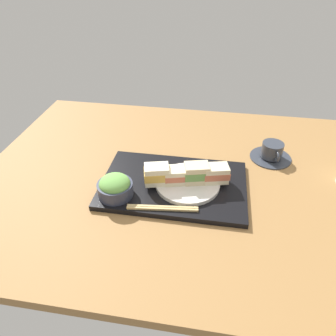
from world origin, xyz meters
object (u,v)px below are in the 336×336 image
(sandwich_inner_far, at_px, (196,173))
(salad_bowl, at_px, (115,187))
(chopsticks_pair, at_px, (162,208))
(coffee_cup, at_px, (272,152))
(sandwich_farmost, at_px, (216,173))
(sandwich_inner_near, at_px, (177,175))
(sandwich_nearmost, at_px, (157,174))
(sandwich_plate, at_px, (186,183))

(sandwich_inner_far, height_order, salad_bowl, sandwich_inner_far)
(sandwich_inner_far, relative_size, chopsticks_pair, 0.42)
(salad_bowl, height_order, coffee_cup, salad_bowl)
(coffee_cup, bearing_deg, salad_bowl, -148.19)
(sandwich_farmost, bearing_deg, sandwich_inner_near, -167.67)
(sandwich_inner_far, bearing_deg, coffee_cup, 40.19)
(salad_bowl, xyz_separation_m, coffee_cup, (0.48, 0.30, -0.02))
(sandwich_inner_near, bearing_deg, chopsticks_pair, -101.98)
(sandwich_nearmost, distance_m, coffee_cup, 0.44)
(sandwich_nearmost, distance_m, salad_bowl, 0.13)
(sandwich_nearmost, height_order, coffee_cup, sandwich_nearmost)
(sandwich_farmost, xyz_separation_m, chopsticks_pair, (-0.14, -0.14, -0.04))
(sandwich_plate, distance_m, sandwich_nearmost, 0.10)
(sandwich_inner_near, bearing_deg, sandwich_plate, 12.33)
(sandwich_inner_near, xyz_separation_m, salad_bowl, (-0.17, -0.07, -0.01))
(sandwich_inner_far, distance_m, sandwich_farmost, 0.06)
(salad_bowl, bearing_deg, sandwich_farmost, 19.07)
(sandwich_plate, xyz_separation_m, sandwich_farmost, (0.09, 0.02, 0.03))
(sandwich_inner_far, xyz_separation_m, sandwich_farmost, (0.06, 0.01, -0.00))
(sandwich_inner_near, relative_size, sandwich_inner_far, 0.97)
(sandwich_plate, height_order, chopsticks_pair, sandwich_plate)
(chopsticks_pair, bearing_deg, sandwich_plate, 65.92)
(sandwich_nearmost, xyz_separation_m, chopsticks_pair, (0.04, -0.10, -0.04))
(sandwich_nearmost, height_order, sandwich_inner_far, same)
(sandwich_nearmost, relative_size, coffee_cup, 0.60)
(sandwich_farmost, distance_m, coffee_cup, 0.28)
(sandwich_inner_near, bearing_deg, coffee_cup, 35.94)
(sandwich_inner_near, xyz_separation_m, sandwich_farmost, (0.12, 0.03, 0.00))
(sandwich_inner_near, relative_size, chopsticks_pair, 0.41)
(sandwich_inner_near, xyz_separation_m, chopsticks_pair, (-0.02, -0.11, -0.03))
(sandwich_nearmost, xyz_separation_m, sandwich_inner_far, (0.12, 0.03, -0.00))
(sandwich_nearmost, height_order, chopsticks_pair, sandwich_nearmost)
(sandwich_inner_far, distance_m, coffee_cup, 0.33)
(chopsticks_pair, relative_size, coffee_cup, 1.40)
(sandwich_farmost, distance_m, salad_bowl, 0.31)
(sandwich_plate, xyz_separation_m, sandwich_nearmost, (-0.09, -0.02, 0.04))
(sandwich_inner_near, xyz_separation_m, coffee_cup, (0.31, 0.22, -0.03))
(sandwich_plate, distance_m, sandwich_inner_near, 0.04)
(sandwich_inner_near, bearing_deg, sandwich_inner_far, 12.33)
(sandwich_inner_near, height_order, salad_bowl, salad_bowl)
(sandwich_farmost, xyz_separation_m, salad_bowl, (-0.29, -0.10, -0.01))
(sandwich_inner_far, bearing_deg, sandwich_nearmost, -167.67)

